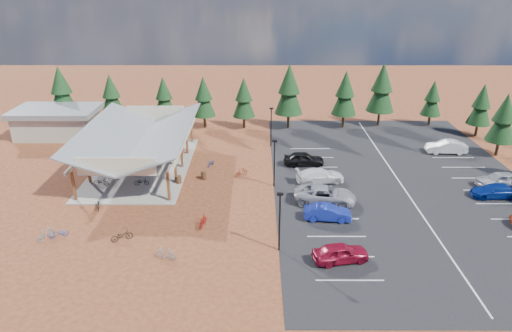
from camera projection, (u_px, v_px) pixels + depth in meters
name	position (u px, v px, depth m)	size (l,w,h in m)	color
ground	(225.00, 195.00, 46.11)	(140.00, 140.00, 0.00)	#5D2818
asphalt_lot	(399.00, 182.00, 48.81)	(27.00, 44.00, 0.04)	black
concrete_pad	(143.00, 167.00, 52.56)	(10.60, 18.60, 0.10)	gray
bike_pavilion	(139.00, 136.00, 51.09)	(11.65, 19.40, 4.97)	brown
outbuilding	(57.00, 122.00, 61.95)	(11.00, 7.00, 3.90)	#ADA593
lamp_post_0	(280.00, 218.00, 35.73)	(0.50, 0.25, 5.14)	black
lamp_post_1	(274.00, 160.00, 46.77)	(0.50, 0.25, 5.14)	black
lamp_post_2	(271.00, 124.00, 57.82)	(0.50, 0.25, 5.14)	black
trash_bin_0	(179.00, 180.00, 48.29)	(0.60, 0.60, 0.90)	#4A2E1A
trash_bin_1	(204.00, 175.00, 49.41)	(0.60, 0.60, 0.90)	#4A2E1A
pine_0	(61.00, 90.00, 64.74)	(3.77, 3.77, 8.78)	#382314
pine_1	(111.00, 95.00, 65.29)	(3.24, 3.24, 7.55)	#382314
pine_2	(164.00, 96.00, 65.14)	(3.11, 3.11, 7.25)	#382314
pine_3	(204.00, 97.00, 64.28)	(3.20, 3.20, 7.46)	#382314
pine_4	(244.00, 98.00, 64.09)	(3.16, 3.16, 7.36)	#382314
pine_5	(289.00, 90.00, 63.67)	(3.97, 3.97, 9.25)	#382314
pine_6	(345.00, 93.00, 64.19)	(3.54, 3.54, 8.25)	#382314
pine_7	(382.00, 88.00, 64.78)	(3.95, 3.95, 9.21)	#382314
pine_8	(432.00, 98.00, 65.43)	(2.87, 2.87, 6.69)	#382314
pine_12	(504.00, 118.00, 54.16)	(3.35, 3.35, 7.81)	#382314
pine_13	(481.00, 105.00, 60.91)	(3.12, 3.12, 7.27)	#382314
bike_0	(101.00, 182.00, 47.69)	(0.57, 1.62, 0.85)	black
bike_1	(106.00, 177.00, 48.44)	(0.51, 1.81, 1.09)	gray
bike_2	(125.00, 159.00, 53.59)	(0.59, 1.70, 0.89)	#111399
bike_3	(128.00, 149.00, 56.63)	(0.43, 1.51, 0.91)	maroon
bike_4	(142.00, 182.00, 47.74)	(0.54, 1.55, 0.81)	black
bike_5	(146.00, 178.00, 48.42)	(0.46, 1.64, 0.99)	#9A9CA3
bike_6	(165.00, 154.00, 54.82)	(0.66, 1.90, 1.00)	navy
bike_7	(180.00, 149.00, 56.21)	(0.49, 1.75, 1.05)	maroon
bike_8	(98.00, 204.00, 43.25)	(0.56, 1.60, 0.84)	black
bike_9	(46.00, 234.00, 38.21)	(0.47, 1.66, 1.00)	gray
bike_10	(59.00, 233.00, 38.49)	(0.54, 1.56, 0.82)	#10409D
bike_11	(203.00, 221.00, 40.09)	(0.51, 1.80, 1.08)	#970A09
bike_12	(122.00, 236.00, 38.00)	(0.63, 1.81, 0.95)	black
bike_13	(166.00, 253.00, 35.50)	(0.49, 1.73, 1.04)	gray
bike_14	(211.00, 163.00, 52.71)	(0.54, 1.54, 0.81)	navy
bike_15	(241.00, 172.00, 50.02)	(0.49, 1.72, 1.03)	maroon
car_0	(341.00, 253.00, 35.14)	(1.76, 4.36, 1.49)	maroon
car_1	(327.00, 213.00, 41.09)	(1.49, 4.28, 1.41)	#18289E
car_2	(325.00, 195.00, 44.08)	(2.76, 5.99, 1.67)	#9A9AA1
car_3	(320.00, 176.00, 48.52)	(2.07, 5.10, 1.48)	white
car_4	(304.00, 159.00, 52.77)	(1.86, 4.63, 1.58)	black
car_7	(494.00, 191.00, 45.26)	(1.87, 4.60, 1.33)	navy
car_8	(499.00, 180.00, 47.42)	(1.89, 4.71, 1.60)	#9B9CA2
car_9	(446.00, 147.00, 56.37)	(1.70, 4.87, 1.60)	silver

